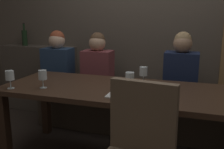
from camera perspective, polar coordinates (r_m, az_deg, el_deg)
back_wall_tiled at (r=3.45m, az=8.05°, el=14.74°), size 6.00×0.12×3.00m
back_counter at (r=3.98m, az=-15.50°, el=-0.76°), size 1.10×0.28×0.95m
dining_table at (r=2.37m, az=2.13°, el=-5.05°), size 2.20×0.84×0.74m
banquette_bench at (r=3.15m, az=5.61°, el=-8.63°), size 2.50×0.44×0.45m
diner_redhead at (r=3.35m, az=-11.81°, el=2.69°), size 0.36×0.24×0.75m
diner_bearded at (r=3.16m, az=-3.19°, el=2.21°), size 0.36×0.24×0.74m
diner_far_end at (r=2.90m, az=14.95°, el=1.11°), size 0.36×0.24×0.76m
wine_bottle_dark_red at (r=3.99m, az=-18.65°, el=7.76°), size 0.08×0.08×0.33m
wine_glass_center_front at (r=2.49m, az=6.92°, el=0.53°), size 0.08×0.08×0.16m
wine_glass_near_left at (r=2.48m, az=-21.53°, el=-0.34°), size 0.08×0.08×0.16m
wine_glass_far_right at (r=2.24m, az=3.92°, el=-0.81°), size 0.08×0.08×0.16m
wine_glass_center_back at (r=2.41m, az=-14.99°, el=-0.26°), size 0.08×0.08×0.16m
dessert_plate at (r=2.13m, az=1.70°, el=-4.30°), size 0.19×0.19×0.05m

